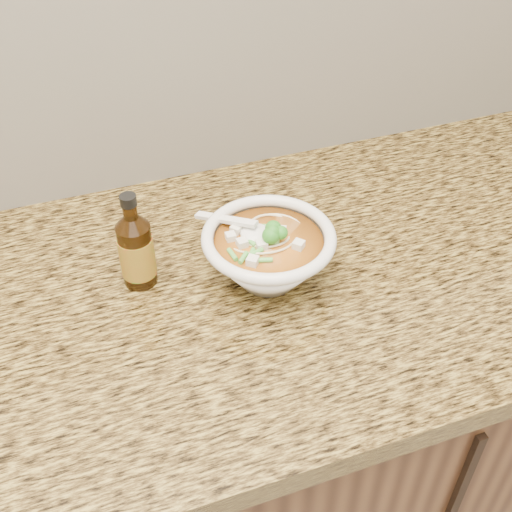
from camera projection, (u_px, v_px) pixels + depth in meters
name	position (u px, v px, depth m)	size (l,w,h in m)	color
cabinet	(116.00, 485.00, 1.24)	(4.00, 0.65, 0.86)	black
counter_slab	(73.00, 328.00, 0.95)	(4.00, 0.68, 0.04)	olive
soup_bowl	(269.00, 255.00, 0.97)	(0.20, 0.20, 0.11)	silver
hot_sauce_bottle	(136.00, 251.00, 0.95)	(0.07, 0.07, 0.16)	#341D07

